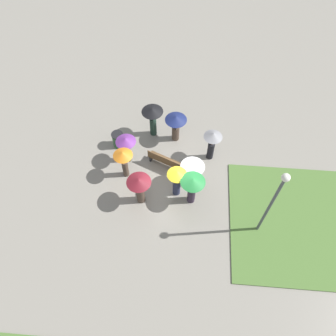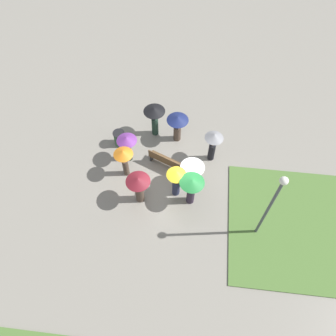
{
  "view_description": "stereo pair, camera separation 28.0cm",
  "coord_description": "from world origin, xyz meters",
  "px_view_note": "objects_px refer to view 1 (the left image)",
  "views": [
    {
      "loc": [
        -0.34,
        8.57,
        13.97
      ],
      "look_at": [
        0.36,
        -0.04,
        1.07
      ],
      "focal_mm": 35.0,
      "sensor_mm": 36.0,
      "label": 1
    },
    {
      "loc": [
        -0.61,
        8.54,
        13.97
      ],
      "look_at": [
        0.36,
        -0.04,
        1.07
      ],
      "focal_mm": 35.0,
      "sensor_mm": 36.0,
      "label": 2
    }
  ],
  "objects_px": {
    "trash_bin": "(118,140)",
    "crowd_person_grey": "(212,141)",
    "lamp_post": "(274,198)",
    "crowd_person_maroon": "(139,186)",
    "crowd_person_yellow": "(177,179)",
    "crowd_person_green": "(192,186)",
    "crowd_person_black": "(153,116)",
    "crowd_person_orange": "(124,159)",
    "crowd_person_white": "(192,169)",
    "crowd_person_navy": "(176,123)",
    "park_bench": "(165,161)",
    "crowd_person_purple": "(126,144)"
  },
  "relations": [
    {
      "from": "crowd_person_grey",
      "to": "crowd_person_maroon",
      "type": "bearing_deg",
      "value": -46.11
    },
    {
      "from": "crowd_person_orange",
      "to": "crowd_person_purple",
      "type": "bearing_deg",
      "value": -129.95
    },
    {
      "from": "crowd_person_black",
      "to": "crowd_person_white",
      "type": "distance_m",
      "value": 3.77
    },
    {
      "from": "crowd_person_green",
      "to": "crowd_person_grey",
      "type": "distance_m",
      "value": 2.78
    },
    {
      "from": "park_bench",
      "to": "crowd_person_maroon",
      "type": "xyz_separation_m",
      "value": [
        0.99,
        2.04,
        0.8
      ]
    },
    {
      "from": "crowd_person_white",
      "to": "crowd_person_green",
      "type": "bearing_deg",
      "value": -98.45
    },
    {
      "from": "trash_bin",
      "to": "crowd_person_grey",
      "type": "xyz_separation_m",
      "value": [
        -4.87,
        0.41,
        0.89
      ]
    },
    {
      "from": "crowd_person_green",
      "to": "crowd_person_orange",
      "type": "height_order",
      "value": "crowd_person_green"
    },
    {
      "from": "crowd_person_white",
      "to": "crowd_person_grey",
      "type": "height_order",
      "value": "crowd_person_grey"
    },
    {
      "from": "lamp_post",
      "to": "crowd_person_white",
      "type": "bearing_deg",
      "value": -35.0
    },
    {
      "from": "lamp_post",
      "to": "crowd_person_orange",
      "type": "xyz_separation_m",
      "value": [
        6.39,
        -2.47,
        -1.55
      ]
    },
    {
      "from": "lamp_post",
      "to": "crowd_person_white",
      "type": "distance_m",
      "value": 4.14
    },
    {
      "from": "lamp_post",
      "to": "crowd_person_orange",
      "type": "distance_m",
      "value": 7.02
    },
    {
      "from": "crowd_person_black",
      "to": "crowd_person_green",
      "type": "xyz_separation_m",
      "value": [
        -2.22,
        4.0,
        -0.06
      ]
    },
    {
      "from": "lamp_post",
      "to": "crowd_person_maroon",
      "type": "relative_size",
      "value": 2.47
    },
    {
      "from": "trash_bin",
      "to": "crowd_person_grey",
      "type": "relative_size",
      "value": 0.46
    },
    {
      "from": "trash_bin",
      "to": "crowd_person_orange",
      "type": "distance_m",
      "value": 2.17
    },
    {
      "from": "park_bench",
      "to": "crowd_person_white",
      "type": "height_order",
      "value": "crowd_person_white"
    },
    {
      "from": "crowd_person_green",
      "to": "crowd_person_white",
      "type": "height_order",
      "value": "crowd_person_green"
    },
    {
      "from": "crowd_person_black",
      "to": "crowd_person_orange",
      "type": "bearing_deg",
      "value": -142.81
    },
    {
      "from": "crowd_person_orange",
      "to": "crowd_person_yellow",
      "type": "relative_size",
      "value": 1.01
    },
    {
      "from": "park_bench",
      "to": "crowd_person_navy",
      "type": "bearing_deg",
      "value": -78.56
    },
    {
      "from": "crowd_person_black",
      "to": "crowd_person_maroon",
      "type": "bearing_deg",
      "value": -123.71
    },
    {
      "from": "crowd_person_yellow",
      "to": "lamp_post",
      "type": "bearing_deg",
      "value": 136.83
    },
    {
      "from": "crowd_person_black",
      "to": "crowd_person_white",
      "type": "relative_size",
      "value": 1.14
    },
    {
      "from": "lamp_post",
      "to": "crowd_person_navy",
      "type": "relative_size",
      "value": 2.64
    },
    {
      "from": "crowd_person_maroon",
      "to": "crowd_person_yellow",
      "type": "bearing_deg",
      "value": 47.14
    },
    {
      "from": "park_bench",
      "to": "lamp_post",
      "type": "bearing_deg",
      "value": 168.3
    },
    {
      "from": "crowd_person_grey",
      "to": "crowd_person_green",
      "type": "bearing_deg",
      "value": -15.41
    },
    {
      "from": "crowd_person_maroon",
      "to": "crowd_person_orange",
      "type": "distance_m",
      "value": 1.67
    },
    {
      "from": "crowd_person_white",
      "to": "trash_bin",
      "type": "bearing_deg",
      "value": 141.06
    },
    {
      "from": "crowd_person_orange",
      "to": "crowd_person_navy",
      "type": "relative_size",
      "value": 1.08
    },
    {
      "from": "crowd_person_maroon",
      "to": "crowd_person_green",
      "type": "height_order",
      "value": "crowd_person_green"
    },
    {
      "from": "crowd_person_purple",
      "to": "crowd_person_yellow",
      "type": "xyz_separation_m",
      "value": [
        -2.6,
        1.77,
        -0.06
      ]
    },
    {
      "from": "lamp_post",
      "to": "crowd_person_green",
      "type": "xyz_separation_m",
      "value": [
        3.08,
        -1.26,
        -1.58
      ]
    },
    {
      "from": "crowd_person_orange",
      "to": "park_bench",
      "type": "bearing_deg",
      "value": 157.58
    },
    {
      "from": "crowd_person_purple",
      "to": "crowd_person_grey",
      "type": "distance_m",
      "value": 4.23
    },
    {
      "from": "trash_bin",
      "to": "crowd_person_maroon",
      "type": "height_order",
      "value": "crowd_person_maroon"
    },
    {
      "from": "crowd_person_navy",
      "to": "lamp_post",
      "type": "bearing_deg",
      "value": 8.44
    },
    {
      "from": "crowd_person_black",
      "to": "trash_bin",
      "type": "bearing_deg",
      "value": 176.5
    },
    {
      "from": "crowd_person_green",
      "to": "crowd_person_orange",
      "type": "relative_size",
      "value": 1.01
    },
    {
      "from": "crowd_person_black",
      "to": "crowd_person_navy",
      "type": "distance_m",
      "value": 1.26
    },
    {
      "from": "trash_bin",
      "to": "crowd_person_maroon",
      "type": "bearing_deg",
      "value": 116.57
    },
    {
      "from": "lamp_post",
      "to": "crowd_person_yellow",
      "type": "height_order",
      "value": "lamp_post"
    },
    {
      "from": "crowd_person_white",
      "to": "crowd_person_black",
      "type": "bearing_deg",
      "value": 114.71
    },
    {
      "from": "trash_bin",
      "to": "crowd_person_green",
      "type": "bearing_deg",
      "value": 142.61
    },
    {
      "from": "crowd_person_yellow",
      "to": "crowd_person_maroon",
      "type": "bearing_deg",
      "value": -1.75
    },
    {
      "from": "crowd_person_maroon",
      "to": "park_bench",
      "type": "bearing_deg",
      "value": 92.95
    },
    {
      "from": "trash_bin",
      "to": "crowd_person_white",
      "type": "relative_size",
      "value": 0.52
    },
    {
      "from": "crowd_person_orange",
      "to": "crowd_person_navy",
      "type": "xyz_separation_m",
      "value": [
        -2.31,
        -2.54,
        -0.14
      ]
    }
  ]
}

